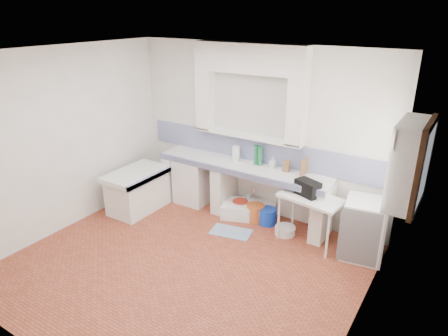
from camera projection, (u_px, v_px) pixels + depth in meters
The scene contains 36 objects.
floor at pixel (185, 265), 5.50m from camera, with size 4.50×4.50×0.00m, color #A1472F.
ceiling at pixel (176, 54), 4.47m from camera, with size 4.50×4.50×0.00m, color white.
wall_back at pixel (257, 132), 6.55m from camera, with size 4.50×4.50×0.00m, color white.
wall_front at pixel (34, 244), 3.42m from camera, with size 4.50×4.50×0.00m, color white.
wall_left at pixel (64, 141), 6.12m from camera, with size 4.50×4.50×0.00m, color white.
wall_right at pixel (365, 218), 3.86m from camera, with size 4.50×4.50×0.00m, color white.
alcove_mass at pixel (250, 58), 6.07m from camera, with size 1.90×0.25×0.45m, color white.
window_frame at pixel (410, 164), 4.64m from camera, with size 0.35×0.86×1.06m, color #372111.
lace_valance at pixel (402, 130), 4.57m from camera, with size 0.01×0.84×0.24m, color white.
counter_slab at pixel (242, 167), 6.57m from camera, with size 3.00×0.60×0.08m, color white.
counter_lip at pixel (233, 173), 6.35m from camera, with size 3.00×0.04×0.10m, color navy.
counter_pier_left at pixel (176, 175), 7.44m from camera, with size 0.20×0.55×0.82m, color white.
counter_pier_mid at pixel (224, 187), 6.91m from camera, with size 0.20×0.55×0.82m, color white.
counter_pier_right at pixel (322, 213), 6.03m from camera, with size 0.20×0.55×0.82m, color white.
peninsula_top at pixel (137, 174), 6.82m from camera, with size 0.70×1.10×0.08m, color white.
peninsula_base at pixel (138, 193), 6.95m from camera, with size 0.60×1.00×0.62m, color white.
peninsula_lip at pixel (151, 178), 6.65m from camera, with size 0.04×1.10×0.10m, color navy.
backsplash at pixel (256, 150), 6.65m from camera, with size 4.27×0.03×0.40m, color navy.
stove at pixel (194, 180), 7.21m from camera, with size 0.57×0.55×0.81m, color white.
sink at pixel (249, 211), 6.76m from camera, with size 0.88×0.48×0.21m, color white.
side_table at pixel (309, 220), 5.91m from camera, with size 0.90×0.50×0.04m, color white.
fridge at pixel (364, 229), 5.57m from camera, with size 0.55×0.55×0.86m, color white.
bucket_red at pixel (240, 208), 6.82m from camera, with size 0.27×0.27×0.25m, color red.
bucket_orange at pixel (255, 213), 6.62m from camera, with size 0.30×0.30×0.28m, color #C65E26.
bucket_blue at pixel (268, 216), 6.53m from camera, with size 0.28×0.28×0.27m, color blue.
basin_white at pixel (285, 230), 6.25m from camera, with size 0.32×0.32×0.12m, color white.
water_bottle_a at pixel (248, 203), 6.91m from camera, with size 0.09×0.09×0.33m, color silver.
water_bottle_b at pixel (259, 207), 6.81m from camera, with size 0.08×0.08×0.29m, color silver.
black_bag at pixel (308, 188), 5.79m from camera, with size 0.36×0.20×0.23m, color black.
green_bottle_a at pixel (256, 155), 6.52m from camera, with size 0.07×0.07×0.32m, color #1A6637.
green_bottle_b at pixel (260, 156), 6.48m from camera, with size 0.07×0.07×0.33m, color #1A6637.
knife_block at pixel (286, 166), 6.25m from camera, with size 0.09×0.07×0.19m, color brown.
cutting_board at pixel (304, 167), 6.12m from camera, with size 0.02×0.19×0.26m, color brown.
paper_towel at pixel (236, 154), 6.69m from camera, with size 0.13×0.13×0.25m, color white.
soap_bottle at pixel (273, 162), 6.40m from camera, with size 0.08×0.09×0.19m, color white.
rug at pixel (231, 232), 6.31m from camera, with size 0.63×0.36×0.01m, color #285293.
Camera 1 is at (2.95, -3.61, 3.27)m, focal length 32.24 mm.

